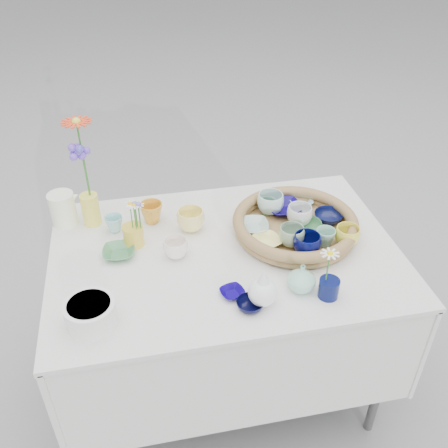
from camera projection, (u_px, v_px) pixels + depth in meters
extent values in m
plane|color=#9A9A9A|center=(225.00, 382.00, 2.27)|extent=(80.00, 80.00, 0.00)
imported|color=#0E0462|center=(284.00, 208.00, 1.98)|extent=(0.14, 0.14, 0.03)
imported|color=#0A103B|center=(328.00, 217.00, 1.93)|extent=(0.12, 0.12, 0.03)
imported|color=yellow|center=(347.00, 236.00, 1.80)|extent=(0.10, 0.10, 0.07)
imported|color=#488553|center=(306.00, 226.00, 1.88)|extent=(0.13, 0.13, 0.04)
imported|color=#8BAC8A|center=(292.00, 236.00, 1.80)|extent=(0.10, 0.10, 0.07)
imported|color=#9DC2B5|center=(253.00, 227.00, 1.89)|extent=(0.13, 0.13, 0.03)
imported|color=silver|center=(270.00, 203.00, 1.97)|extent=(0.12, 0.12, 0.08)
imported|color=white|center=(299.00, 215.00, 1.91)|extent=(0.12, 0.12, 0.08)
imported|color=#A6DBEF|center=(301.00, 202.00, 2.03)|extent=(0.11, 0.11, 0.02)
imported|color=#050942|center=(307.00, 244.00, 1.76)|extent=(0.10, 0.10, 0.08)
imported|color=#FFF68D|center=(267.00, 242.00, 1.81)|extent=(0.13, 0.13, 0.03)
imported|color=#7BB29D|center=(325.00, 238.00, 1.80)|extent=(0.07, 0.07, 0.07)
imported|color=#4F7F63|center=(267.00, 207.00, 1.97)|extent=(0.08, 0.08, 0.06)
imported|color=gold|center=(152.00, 213.00, 1.95)|extent=(0.10, 0.10, 0.08)
imported|color=#FFEB82|center=(191.00, 220.00, 1.91)|extent=(0.13, 0.13, 0.08)
imported|color=#478857|center=(119.00, 252.00, 1.79)|extent=(0.12, 0.12, 0.03)
imported|color=white|center=(176.00, 248.00, 1.78)|extent=(0.10, 0.10, 0.07)
imported|color=#0D0068|center=(232.00, 293.00, 1.63)|extent=(0.10, 0.10, 0.02)
imported|color=#92D4D2|center=(114.00, 224.00, 1.90)|extent=(0.08, 0.08, 0.06)
imported|color=black|center=(250.00, 305.00, 1.58)|extent=(0.11, 0.11, 0.03)
imported|color=#96D7BC|center=(302.00, 278.00, 1.63)|extent=(0.12, 0.12, 0.10)
cylinder|color=#080F43|center=(329.00, 288.00, 1.61)|extent=(0.08, 0.08, 0.07)
cylinder|color=#EFE24C|center=(91.00, 209.00, 1.92)|extent=(0.09, 0.09, 0.13)
cylinder|color=gold|center=(133.00, 235.00, 1.83)|extent=(0.10, 0.10, 0.08)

